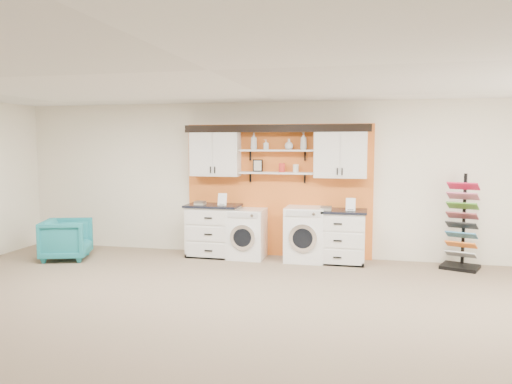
% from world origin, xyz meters
% --- Properties ---
extents(floor, '(10.00, 10.00, 0.00)m').
position_xyz_m(floor, '(0.00, 0.00, 0.00)').
color(floor, '#857259').
rests_on(floor, ground).
extents(ceiling, '(10.00, 10.00, 0.00)m').
position_xyz_m(ceiling, '(0.00, 0.00, 2.80)').
color(ceiling, white).
rests_on(ceiling, wall_back).
extents(wall_back, '(10.00, 0.00, 10.00)m').
position_xyz_m(wall_back, '(0.00, 4.00, 1.40)').
color(wall_back, '#EFE6CF').
rests_on(wall_back, floor).
extents(accent_panel, '(3.40, 0.07, 2.40)m').
position_xyz_m(accent_panel, '(0.00, 3.96, 1.20)').
color(accent_panel, orange).
rests_on(accent_panel, wall_back).
extents(upper_cabinet_left, '(0.90, 0.35, 0.84)m').
position_xyz_m(upper_cabinet_left, '(-1.13, 3.79, 1.88)').
color(upper_cabinet_left, silver).
rests_on(upper_cabinet_left, wall_back).
extents(upper_cabinet_right, '(0.90, 0.35, 0.84)m').
position_xyz_m(upper_cabinet_right, '(1.13, 3.79, 1.88)').
color(upper_cabinet_right, silver).
rests_on(upper_cabinet_right, wall_back).
extents(shelf_lower, '(1.32, 0.28, 0.03)m').
position_xyz_m(shelf_lower, '(0.00, 3.80, 1.53)').
color(shelf_lower, silver).
rests_on(shelf_lower, wall_back).
extents(shelf_upper, '(1.32, 0.28, 0.03)m').
position_xyz_m(shelf_upper, '(0.00, 3.80, 1.93)').
color(shelf_upper, silver).
rests_on(shelf_upper, wall_back).
extents(crown_molding, '(3.30, 0.41, 0.13)m').
position_xyz_m(crown_molding, '(0.00, 3.81, 2.33)').
color(crown_molding, black).
rests_on(crown_molding, wall_back).
extents(picture_frame, '(0.18, 0.02, 0.22)m').
position_xyz_m(picture_frame, '(-0.35, 3.85, 1.66)').
color(picture_frame, black).
rests_on(picture_frame, shelf_lower).
extents(canister_red, '(0.11, 0.11, 0.16)m').
position_xyz_m(canister_red, '(0.10, 3.80, 1.62)').
color(canister_red, red).
rests_on(canister_red, shelf_lower).
extents(canister_cream, '(0.10, 0.10, 0.14)m').
position_xyz_m(canister_cream, '(0.35, 3.80, 1.61)').
color(canister_cream, silver).
rests_on(canister_cream, shelf_lower).
extents(base_cabinet_left, '(0.97, 0.66, 0.95)m').
position_xyz_m(base_cabinet_left, '(-1.13, 3.64, 0.47)').
color(base_cabinet_left, silver).
rests_on(base_cabinet_left, floor).
extents(base_cabinet_right, '(0.94, 0.66, 0.92)m').
position_xyz_m(base_cabinet_right, '(1.13, 3.64, 0.46)').
color(base_cabinet_right, silver).
rests_on(base_cabinet_right, floor).
extents(washer, '(0.63, 0.71, 0.89)m').
position_xyz_m(washer, '(-0.50, 3.64, 0.44)').
color(washer, white).
rests_on(washer, floor).
extents(dryer, '(0.68, 0.71, 0.95)m').
position_xyz_m(dryer, '(0.55, 3.64, 0.48)').
color(dryer, white).
rests_on(dryer, floor).
extents(sample_rack, '(0.70, 0.64, 1.56)m').
position_xyz_m(sample_rack, '(3.12, 3.67, 0.51)').
color(sample_rack, black).
rests_on(sample_rack, floor).
extents(armchair, '(0.99, 0.98, 0.72)m').
position_xyz_m(armchair, '(-3.60, 2.82, 0.36)').
color(armchair, teal).
rests_on(armchair, floor).
extents(soap_bottle_a, '(0.13, 0.13, 0.30)m').
position_xyz_m(soap_bottle_a, '(-0.41, 3.80, 2.10)').
color(soap_bottle_a, silver).
rests_on(soap_bottle_a, shelf_upper).
extents(soap_bottle_b, '(0.11, 0.10, 0.18)m').
position_xyz_m(soap_bottle_b, '(-0.19, 3.80, 2.03)').
color(soap_bottle_b, silver).
rests_on(soap_bottle_b, shelf_upper).
extents(soap_bottle_c, '(0.21, 0.21, 0.19)m').
position_xyz_m(soap_bottle_c, '(0.22, 3.80, 2.04)').
color(soap_bottle_c, silver).
rests_on(soap_bottle_c, shelf_upper).
extents(soap_bottle_d, '(0.15, 0.15, 0.30)m').
position_xyz_m(soap_bottle_d, '(0.48, 3.80, 2.10)').
color(soap_bottle_d, silver).
rests_on(soap_bottle_d, shelf_upper).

